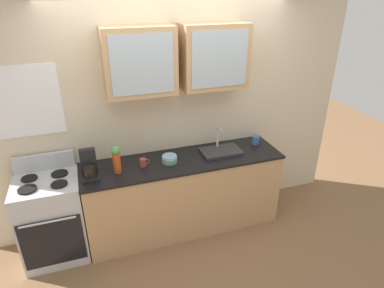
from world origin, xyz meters
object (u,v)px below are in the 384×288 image
(stove_range, at_px, (53,219))
(vase, at_px, (116,158))
(sink_faucet, at_px, (221,151))
(coffee_maker, at_px, (89,167))
(cup_near_bowls, at_px, (143,163))
(bowl_stack, at_px, (169,159))
(cup_near_sink, at_px, (256,140))

(stove_range, distance_m, vase, 0.92)
(stove_range, bearing_deg, vase, -2.91)
(sink_faucet, bearing_deg, coffee_maker, -177.12)
(sink_faucet, height_order, cup_near_bowls, sink_faucet)
(sink_faucet, xyz_separation_m, bowl_stack, (-0.61, -0.03, 0.02))
(cup_near_sink, distance_m, cup_near_bowls, 1.38)
(stove_range, distance_m, cup_near_bowls, 1.09)
(stove_range, xyz_separation_m, cup_near_bowls, (0.97, -0.00, 0.48))
(sink_faucet, height_order, vase, vase)
(cup_near_bowls, distance_m, coffee_maker, 0.54)
(stove_range, distance_m, coffee_maker, 0.70)
(stove_range, distance_m, bowl_stack, 1.34)
(bowl_stack, bearing_deg, vase, -177.00)
(bowl_stack, distance_m, cup_near_bowls, 0.28)
(sink_faucet, xyz_separation_m, cup_near_sink, (0.49, 0.07, 0.03))
(cup_near_sink, height_order, coffee_maker, coffee_maker)
(sink_faucet, bearing_deg, cup_near_bowls, -178.18)
(sink_faucet, height_order, coffee_maker, coffee_maker)
(bowl_stack, xyz_separation_m, vase, (-0.55, -0.03, 0.12))
(bowl_stack, bearing_deg, cup_near_sink, 5.49)
(coffee_maker, bearing_deg, vase, 2.49)
(cup_near_sink, bearing_deg, sink_faucet, -171.34)
(stove_range, relative_size, vase, 3.69)
(stove_range, bearing_deg, coffee_maker, -6.22)
(bowl_stack, xyz_separation_m, coffee_maker, (-0.82, -0.04, 0.07))
(sink_faucet, xyz_separation_m, vase, (-1.17, -0.06, 0.14))
(vase, bearing_deg, cup_near_bowls, 6.75)
(cup_near_sink, height_order, cup_near_bowls, cup_near_sink)
(cup_near_bowls, bearing_deg, vase, -173.25)
(cup_near_sink, bearing_deg, vase, -175.35)
(stove_range, relative_size, cup_near_sink, 8.86)
(vase, bearing_deg, sink_faucet, 2.97)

